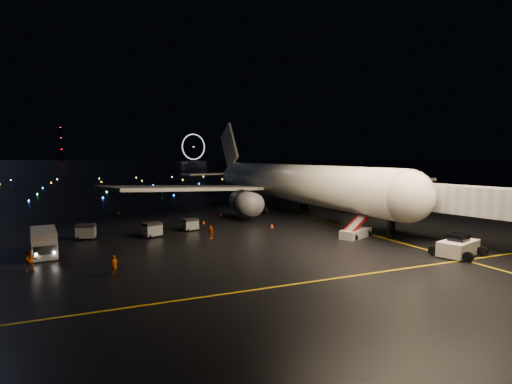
# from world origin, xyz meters

# --- Properties ---
(ground) EXTENTS (2000.00, 2000.00, 0.00)m
(ground) POSITION_xyz_m (0.00, 300.00, 0.00)
(ground) COLOR black
(ground) RESTS_ON ground
(lane_centre) EXTENTS (0.25, 80.00, 0.02)m
(lane_centre) POSITION_xyz_m (12.00, 15.00, 0.01)
(lane_centre) COLOR #D7AF07
(lane_centre) RESTS_ON ground
(lane_cross) EXTENTS (60.00, 0.25, 0.02)m
(lane_cross) POSITION_xyz_m (-5.00, -10.00, 0.01)
(lane_cross) COLOR #D7AF07
(lane_cross) RESTS_ON ground
(airliner) EXTENTS (63.34, 60.43, 17.24)m
(airliner) POSITION_xyz_m (11.22, 26.90, 8.62)
(airliner) COLOR silver
(airliner) RESTS_ON ground
(pushback_tug) EXTENTS (4.99, 3.61, 2.14)m
(pushback_tug) POSITION_xyz_m (12.86, -8.55, 1.07)
(pushback_tug) COLOR silver
(pushback_tug) RESTS_ON ground
(belt_loader) EXTENTS (6.88, 4.46, 3.26)m
(belt_loader) POSITION_xyz_m (9.12, 2.59, 1.63)
(belt_loader) COLOR silver
(belt_loader) RESTS_ON ground
(service_truck) EXTENTS (3.01, 7.22, 2.58)m
(service_truck) POSITION_xyz_m (-24.30, 7.60, 1.29)
(service_truck) COLOR silver
(service_truck) RESTS_ON ground
(crew_a) EXTENTS (0.68, 0.63, 1.56)m
(crew_a) POSITION_xyz_m (-18.35, -1.81, 0.78)
(crew_a) COLOR #F55E00
(crew_a) RESTS_ON ground
(crew_b) EXTENTS (1.02, 0.86, 1.86)m
(crew_b) POSITION_xyz_m (-24.78, 1.77, 0.93)
(crew_b) COLOR #F55E00
(crew_b) RESTS_ON ground
(crew_c) EXTENTS (0.75, 1.02, 1.62)m
(crew_c) POSITION_xyz_m (-7.01, 8.64, 0.81)
(crew_c) COLOR #F55E00
(crew_c) RESTS_ON ground
(safety_cone_0) EXTENTS (0.48, 0.48, 0.52)m
(safety_cone_0) POSITION_xyz_m (2.85, 12.69, 0.26)
(safety_cone_0) COLOR #EF480A
(safety_cone_0) RESTS_ON ground
(safety_cone_1) EXTENTS (0.51, 0.51, 0.50)m
(safety_cone_1) POSITION_xyz_m (-0.34, 25.40, 0.25)
(safety_cone_1) COLOR #EF480A
(safety_cone_1) RESTS_ON ground
(safety_cone_2) EXTENTS (0.51, 0.51, 0.46)m
(safety_cone_2) POSITION_xyz_m (-4.93, 19.18, 0.23)
(safety_cone_2) COLOR #EF480A
(safety_cone_2) RESTS_ON ground
(safety_cone_3) EXTENTS (0.49, 0.49, 0.49)m
(safety_cone_3) POSITION_xyz_m (-15.54, 34.74, 0.25)
(safety_cone_3) COLOR #EF480A
(safety_cone_3) RESTS_ON ground
(ferris_wheel) EXTENTS (49.33, 16.80, 52.00)m
(ferris_wheel) POSITION_xyz_m (170.00, 720.00, 26.00)
(ferris_wheel) COLOR black
(ferris_wheel) RESTS_ON ground
(radio_mast) EXTENTS (1.80, 1.80, 64.00)m
(radio_mast) POSITION_xyz_m (-60.00, 740.00, 32.00)
(radio_mast) COLOR black
(radio_mast) RESTS_ON ground
(taxiway_lights) EXTENTS (164.00, 92.00, 0.36)m
(taxiway_lights) POSITION_xyz_m (0.00, 106.00, 0.18)
(taxiway_lights) COLOR black
(taxiway_lights) RESTS_ON ground
(baggage_cart_0) EXTENTS (2.09, 1.68, 1.57)m
(baggage_cart_0) POSITION_xyz_m (-7.97, 14.71, 0.79)
(baggage_cart_0) COLOR gray
(baggage_cart_0) RESTS_ON ground
(baggage_cart_1) EXTENTS (2.48, 2.15, 1.76)m
(baggage_cart_1) POSITION_xyz_m (-13.22, 12.34, 0.88)
(baggage_cart_1) COLOR gray
(baggage_cart_1) RESTS_ON ground
(baggage_cart_2) EXTENTS (2.31, 1.81, 1.77)m
(baggage_cart_2) POSITION_xyz_m (-20.53, 14.12, 0.88)
(baggage_cart_2) COLOR gray
(baggage_cart_2) RESTS_ON ground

